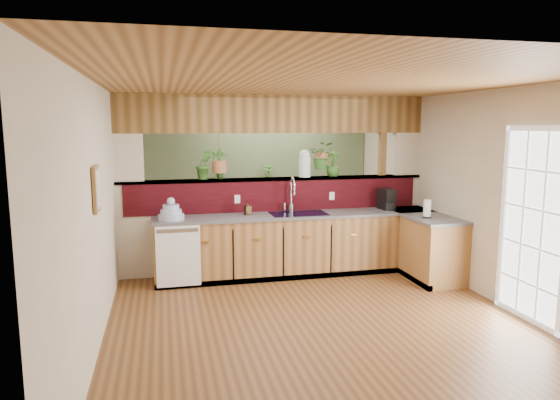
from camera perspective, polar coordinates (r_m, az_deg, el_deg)
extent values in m
cube|color=brown|center=(6.47, 2.25, -11.01)|extent=(4.60, 7.00, 0.01)
cube|color=brown|center=(6.11, 2.40, 12.64)|extent=(4.60, 7.00, 0.01)
cube|color=beige|center=(9.55, -3.32, 3.32)|extent=(4.60, 0.02, 2.60)
cube|color=beige|center=(3.01, 20.72, -8.63)|extent=(4.60, 0.02, 2.60)
cube|color=beige|center=(5.97, -19.47, -0.26)|extent=(0.02, 7.00, 2.60)
cube|color=beige|center=(7.12, 20.46, 1.04)|extent=(0.02, 7.00, 2.60)
cube|color=beige|center=(7.55, -0.45, -2.84)|extent=(4.60, 0.15, 1.35)
cube|color=#36070C|center=(7.39, -0.31, 0.46)|extent=(4.40, 0.02, 0.45)
cube|color=brown|center=(7.45, -0.46, 2.42)|extent=(4.60, 0.21, 0.04)
cube|color=brown|center=(7.41, -0.47, 9.78)|extent=(4.60, 0.15, 0.55)
cube|color=beige|center=(7.25, -16.92, 4.50)|extent=(0.40, 0.15, 0.70)
cube|color=beige|center=(8.14, 14.16, 5.01)|extent=(0.40, 0.15, 0.70)
cube|color=brown|center=(8.00, 11.51, 2.16)|extent=(0.10, 0.10, 2.60)
cube|color=brown|center=(7.45, -0.46, 2.42)|extent=(4.60, 0.21, 0.04)
cube|color=brown|center=(7.41, -0.47, 9.78)|extent=(4.60, 0.15, 0.55)
cube|color=#5F724E|center=(9.53, -3.30, 3.31)|extent=(4.55, 0.02, 2.55)
cube|color=brown|center=(7.31, 2.12, -5.19)|extent=(4.10, 0.60, 0.86)
cube|color=#505056|center=(7.22, 2.14, -1.72)|extent=(4.14, 0.64, 0.04)
cube|color=brown|center=(7.57, 15.96, -5.04)|extent=(0.60, 1.48, 0.86)
cube|color=#505056|center=(7.48, 16.10, -1.68)|extent=(0.64, 1.52, 0.04)
cube|color=brown|center=(7.94, 14.43, -4.35)|extent=(0.60, 0.60, 0.86)
cube|color=#505056|center=(7.86, 14.55, -1.14)|extent=(0.64, 0.64, 0.04)
cube|color=black|center=(7.16, 2.68, -8.72)|extent=(4.10, 0.06, 0.08)
cube|color=black|center=(7.54, 14.03, -8.08)|extent=(0.06, 1.48, 0.08)
cube|color=white|center=(6.75, -11.54, -6.33)|extent=(0.58, 0.02, 0.82)
cube|color=#B7B7B2|center=(6.66, -11.62, -3.45)|extent=(0.54, 0.01, 0.05)
cube|color=black|center=(7.21, 2.14, -1.68)|extent=(0.82, 0.50, 0.03)
cube|color=black|center=(7.18, 0.67, -2.41)|extent=(0.34, 0.40, 0.16)
cube|color=black|center=(7.28, 3.58, -2.27)|extent=(0.34, 0.40, 0.16)
cube|color=white|center=(6.11, 26.84, -2.87)|extent=(0.06, 1.02, 2.16)
cube|color=brown|center=(5.15, -20.26, 1.19)|extent=(0.03, 0.35, 0.45)
cube|color=silver|center=(5.14, -20.09, 1.19)|extent=(0.01, 0.27, 0.37)
cylinder|color=#B7B7B2|center=(7.38, 1.27, -0.89)|extent=(0.08, 0.08, 0.11)
cylinder|color=#B7B7B2|center=(7.35, 1.28, 0.64)|extent=(0.03, 0.03, 0.31)
torus|color=#B7B7B2|center=(7.25, 1.44, 1.77)|extent=(0.23, 0.04, 0.23)
cylinder|color=#B7B7B2|center=(7.17, 1.64, 1.06)|extent=(0.03, 0.03, 0.13)
cylinder|color=#B7B7B2|center=(7.35, 0.52, -0.75)|extent=(0.03, 0.03, 0.11)
cylinder|color=#A2ADD1|center=(6.88, -12.32, -1.91)|extent=(0.35, 0.35, 0.08)
cylinder|color=#A2ADD1|center=(6.87, -12.34, -1.33)|extent=(0.28, 0.28, 0.07)
cylinder|color=#A2ADD1|center=(6.86, -12.36, -0.79)|extent=(0.22, 0.22, 0.07)
sphere|color=#A2ADD1|center=(6.85, -12.38, -0.16)|extent=(0.11, 0.11, 0.11)
imported|color=#352413|center=(7.11, -3.73, -0.94)|extent=(0.11, 0.11, 0.19)
cube|color=black|center=(7.72, 12.07, 0.12)|extent=(0.17, 0.28, 0.32)
cube|color=black|center=(7.65, 12.35, -0.77)|extent=(0.15, 0.11, 0.11)
cylinder|color=silver|center=(7.67, 12.26, -0.42)|extent=(0.08, 0.08, 0.08)
cylinder|color=black|center=(7.19, 16.43, -1.87)|extent=(0.12, 0.12, 0.02)
cylinder|color=#B7B7B2|center=(7.16, 16.47, -0.90)|extent=(0.02, 0.02, 0.27)
cylinder|color=white|center=(7.16, 16.47, -0.90)|extent=(0.10, 0.10, 0.23)
cylinder|color=silver|center=(7.54, 2.83, 3.81)|extent=(0.18, 0.18, 0.31)
sphere|color=silver|center=(7.53, 2.84, 5.12)|extent=(0.16, 0.16, 0.16)
imported|color=#2D5C20|center=(7.26, -8.67, 4.07)|extent=(0.29, 0.26, 0.44)
imported|color=#2D5C20|center=(7.67, 6.08, 4.14)|extent=(0.27, 0.27, 0.38)
cylinder|color=brown|center=(7.27, -7.00, 5.93)|extent=(0.01, 0.01, 0.42)
cylinder|color=#935635|center=(7.29, -6.96, 3.81)|extent=(0.20, 0.20, 0.17)
imported|color=#2D5C20|center=(7.27, -7.00, 5.84)|extent=(0.27, 0.23, 0.44)
cylinder|color=brown|center=(7.60, 4.84, 6.44)|extent=(0.01, 0.01, 0.32)
cylinder|color=#935635|center=(7.61, 4.82, 4.78)|extent=(0.19, 0.19, 0.16)
imported|color=#2D5C20|center=(7.60, 4.84, 6.63)|extent=(0.45, 0.42, 0.41)
cube|color=black|center=(9.38, -4.15, -1.71)|extent=(1.57, 0.86, 1.02)
imported|color=#2D5C20|center=(9.22, -7.11, 2.64)|extent=(0.24, 0.17, 0.44)
imported|color=#2D5C20|center=(9.37, -1.39, 2.77)|extent=(0.29, 0.29, 0.43)
imported|color=#2D5C20|center=(9.04, 3.51, -3.03)|extent=(0.67, 0.59, 0.71)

